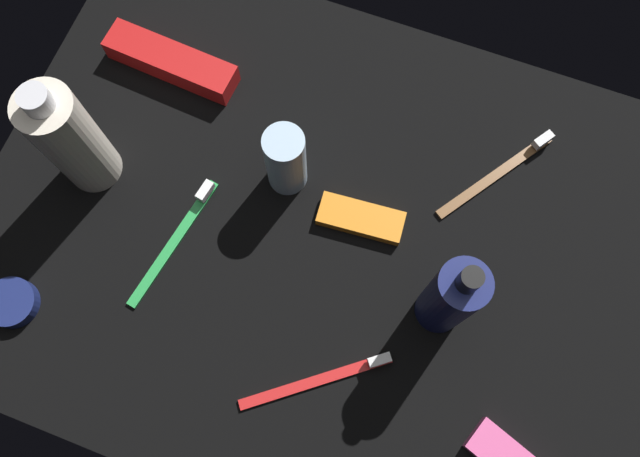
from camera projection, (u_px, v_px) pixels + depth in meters
The scene contains 10 objects.
ground_plane at pixel (320, 237), 76.67cm from camera, with size 84.00×64.00×1.20cm, color black.
lotion_bottle at pixel (451, 298), 65.88cm from camera, with size 5.39×5.39×18.05cm.
bodywash_bottle at pixel (71, 139), 70.58cm from camera, with size 6.63×6.63×18.60cm.
deodorant_stick at pixel (286, 160), 73.26cm from camera, with size 4.86×4.86×10.61cm, color silver.
toothbrush_green at pixel (178, 234), 75.53cm from camera, with size 4.26×17.94×2.10cm.
toothbrush_brown at pixel (502, 170), 77.96cm from camera, with size 11.07×15.59×2.10cm.
toothbrush_red at pixel (325, 378), 70.57cm from camera, with size 14.98×11.95×2.10cm.
toothpaste_box_red at pixel (172, 62), 81.33cm from camera, with size 17.60×4.40×3.20cm, color red.
snack_bar_orange at pixel (361, 218), 75.95cm from camera, with size 10.40×4.00×1.50cm, color orange.
cream_tin_left at pixel (12, 303), 72.80cm from camera, with size 5.89×5.89×1.77cm, color navy.
Camera 1 is at (7.48, -20.03, 73.04)cm, focal length 35.06 mm.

